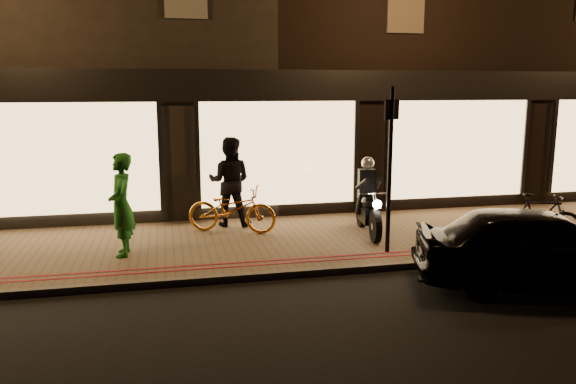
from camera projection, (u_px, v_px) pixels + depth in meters
The scene contains 12 objects.
ground at pixel (326, 276), 9.38m from camera, with size 90.00×90.00×0.00m, color black.
sidewalk at pixel (298, 241), 11.29m from camera, with size 50.00×4.00×0.12m, color brown.
kerb_stone at pixel (326, 271), 9.42m from camera, with size 50.00×0.14×0.12m, color #59544C.
red_kerb_lines at pixel (318, 259), 9.89m from camera, with size 50.00×0.26×0.01m.
building_row at pixel (246, 50), 17.24m from camera, with size 48.00×10.11×8.50m.
motorcycle at pixel (368, 205), 11.53m from camera, with size 0.64×1.94×1.59m.
sign_post at pixel (390, 162), 10.05m from camera, with size 0.33×0.17×3.00m.
bicycle_gold at pixel (232, 209), 11.67m from camera, with size 0.66×1.88×0.99m, color orange.
bicycle_dark at pixel (539, 218), 10.90m from camera, with size 0.46×1.61×0.97m, color black.
person_green at pixel (121, 205), 9.98m from camera, with size 0.68×0.44×1.85m, color #1E7120.
person_dark at pixel (230, 182), 12.18m from camera, with size 0.94×0.74×1.94m, color black.
parked_car at pixel (541, 248), 8.71m from camera, with size 1.54×3.83×1.31m, color black.
Camera 1 is at (-2.56, -8.62, 3.09)m, focal length 35.00 mm.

